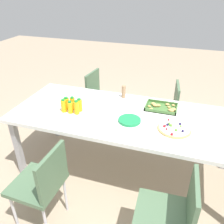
# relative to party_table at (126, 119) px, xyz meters

# --- Properties ---
(ground_plane) EXTENTS (12.00, 12.00, 0.00)m
(ground_plane) POSITION_rel_party_table_xyz_m (0.00, 0.00, -0.70)
(ground_plane) COLOR tan
(party_table) EXTENTS (2.37, 0.96, 0.76)m
(party_table) POSITION_rel_party_table_xyz_m (0.00, 0.00, 0.00)
(party_table) COLOR white
(party_table) RESTS_ON ground_plane
(chair_near_left) EXTENTS (0.41, 0.41, 0.83)m
(chair_near_left) POSITION_rel_party_table_xyz_m (-0.48, -0.86, -0.20)
(chair_near_left) COLOR #4C6B4C
(chair_near_left) RESTS_ON ground_plane
(chair_far_right) EXTENTS (0.45, 0.45, 0.83)m
(chair_far_right) POSITION_rel_party_table_xyz_m (0.57, 0.79, -0.20)
(chair_far_right) COLOR #4C6B4C
(chair_far_right) RESTS_ON ground_plane
(chair_far_left) EXTENTS (0.44, 0.44, 0.83)m
(chair_far_left) POSITION_rel_party_table_xyz_m (-0.62, 0.86, -0.20)
(chair_far_left) COLOR #4C6B4C
(chair_far_left) RESTS_ON ground_plane
(chair_near_right) EXTENTS (0.42, 0.42, 0.83)m
(chair_near_right) POSITION_rel_party_table_xyz_m (0.57, -0.83, -0.20)
(chair_near_right) COLOR #4C6B4C
(chair_near_right) RESTS_ON ground_plane
(juice_bottle_0) EXTENTS (0.05, 0.05, 0.14)m
(juice_bottle_0) POSITION_rel_party_table_xyz_m (-0.63, -0.14, 0.13)
(juice_bottle_0) COLOR #FAAC14
(juice_bottle_0) RESTS_ON party_table
(juice_bottle_1) EXTENTS (0.05, 0.05, 0.13)m
(juice_bottle_1) POSITION_rel_party_table_xyz_m (-0.56, -0.14, 0.12)
(juice_bottle_1) COLOR #F9AC14
(juice_bottle_1) RESTS_ON party_table
(juice_bottle_2) EXTENTS (0.05, 0.05, 0.15)m
(juice_bottle_2) POSITION_rel_party_table_xyz_m (-0.49, -0.14, 0.13)
(juice_bottle_2) COLOR #F9AC14
(juice_bottle_2) RESTS_ON party_table
(juice_bottle_3) EXTENTS (0.06, 0.06, 0.13)m
(juice_bottle_3) POSITION_rel_party_table_xyz_m (-0.64, -0.07, 0.12)
(juice_bottle_3) COLOR #F9AB14
(juice_bottle_3) RESTS_ON party_table
(juice_bottle_4) EXTENTS (0.05, 0.05, 0.14)m
(juice_bottle_4) POSITION_rel_party_table_xyz_m (-0.57, -0.06, 0.13)
(juice_bottle_4) COLOR #F9AB14
(juice_bottle_4) RESTS_ON party_table
(juice_bottle_5) EXTENTS (0.06, 0.06, 0.14)m
(juice_bottle_5) POSITION_rel_party_table_xyz_m (-0.49, -0.07, 0.12)
(juice_bottle_5) COLOR #FAAD14
(juice_bottle_5) RESTS_ON party_table
(fruit_pizza) EXTENTS (0.30, 0.30, 0.05)m
(fruit_pizza) POSITION_rel_party_table_xyz_m (0.49, -0.13, 0.07)
(fruit_pizza) COLOR tan
(fruit_pizza) RESTS_ON party_table
(snack_tray) EXTENTS (0.33, 0.24, 0.04)m
(snack_tray) POSITION_rel_party_table_xyz_m (0.33, 0.24, 0.07)
(snack_tray) COLOR #477238
(snack_tray) RESTS_ON party_table
(plate_stack) EXTENTS (0.22, 0.22, 0.02)m
(plate_stack) POSITION_rel_party_table_xyz_m (0.06, -0.12, 0.07)
(plate_stack) COLOR #1E8C4C
(plate_stack) RESTS_ON party_table
(napkin_stack) EXTENTS (0.15, 0.15, 0.01)m
(napkin_stack) POSITION_rel_party_table_xyz_m (0.02, -0.33, 0.06)
(napkin_stack) COLOR white
(napkin_stack) RESTS_ON party_table
(cardboard_tube) EXTENTS (0.04, 0.04, 0.15)m
(cardboard_tube) POSITION_rel_party_table_xyz_m (-0.13, 0.38, 0.13)
(cardboard_tube) COLOR #9E7A56
(cardboard_tube) RESTS_ON party_table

